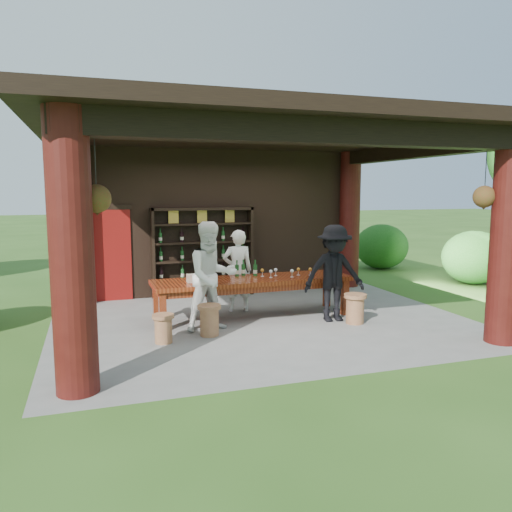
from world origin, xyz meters
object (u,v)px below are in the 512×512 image
object	(u,v)px
tasting_table	(253,284)
stool_near_right	(355,308)
guest_woman	(212,276)
guest_man	(334,273)
napkin_basket	(194,278)
host	(238,271)
stool_near_left	(209,319)
wine_shelf	(203,252)
stool_far_left	(163,328)

from	to	relation	value
tasting_table	stool_near_right	size ratio (longest dim) A/B	6.99
tasting_table	guest_woman	distance (m)	1.13
stool_near_right	guest_man	xyz separation A→B (m)	(-0.28, 0.29, 0.60)
guest_man	napkin_basket	xyz separation A→B (m)	(-2.45, 0.63, -0.06)
guest_woman	tasting_table	bearing A→B (deg)	21.50
host	guest_man	world-z (taller)	guest_man
stool_near_left	stool_near_right	world-z (taller)	stool_near_right
guest_man	wine_shelf	bearing A→B (deg)	127.85
wine_shelf	guest_woman	xyz separation A→B (m)	(-0.45, -2.74, -0.08)
stool_near_right	tasting_table	bearing A→B (deg)	148.71
stool_far_left	guest_woman	world-z (taller)	guest_woman
napkin_basket	stool_far_left	bearing A→B (deg)	-124.72
wine_shelf	stool_far_left	size ratio (longest dim) A/B	5.00
stool_near_left	stool_near_right	xyz separation A→B (m)	(2.66, -0.07, 0.01)
stool_near_right	guest_woman	world-z (taller)	guest_woman
guest_man	napkin_basket	distance (m)	2.53
tasting_table	stool_far_left	size ratio (longest dim) A/B	8.21
wine_shelf	tasting_table	size ratio (longest dim) A/B	0.61
guest_man	tasting_table	bearing A→B (deg)	158.11
stool_far_left	napkin_basket	world-z (taller)	napkin_basket
stool_far_left	host	bearing A→B (deg)	44.41
stool_near_left	stool_far_left	size ratio (longest dim) A/B	1.13
stool_far_left	guest_man	distance (m)	3.24
guest_woman	napkin_basket	world-z (taller)	guest_woman
host	stool_near_right	bearing A→B (deg)	143.33
tasting_table	stool_far_left	world-z (taller)	tasting_table
wine_shelf	stool_near_left	bearing A→B (deg)	-100.54
tasting_table	guest_woman	xyz separation A→B (m)	(-0.92, -0.58, 0.29)
guest_woman	napkin_basket	size ratio (longest dim) A/B	7.16
stool_near_left	guest_woman	world-z (taller)	guest_woman
stool_near_right	guest_man	size ratio (longest dim) A/B	0.30
guest_woman	host	bearing A→B (deg)	44.98
tasting_table	napkin_basket	size ratio (longest dim) A/B	14.38
guest_woman	wine_shelf	bearing A→B (deg)	70.01
host	stool_far_left	bearing A→B (deg)	49.93
stool_near_left	napkin_basket	world-z (taller)	napkin_basket
stool_far_left	host	size ratio (longest dim) A/B	0.28
guest_woman	napkin_basket	bearing A→B (deg)	99.30
wine_shelf	napkin_basket	bearing A→B (deg)	-106.13
tasting_table	stool_near_left	xyz separation A→B (m)	(-1.04, -0.91, -0.36)
stool_far_left	guest_woman	size ratio (longest dim) A/B	0.24
stool_near_right	host	world-z (taller)	host
stool_near_left	host	distance (m)	1.84
stool_far_left	guest_man	bearing A→B (deg)	6.93
host	guest_man	bearing A→B (deg)	144.17
wine_shelf	napkin_basket	distance (m)	2.31
tasting_table	host	bearing A→B (deg)	101.57
guest_man	napkin_basket	world-z (taller)	guest_man
stool_near_right	guest_man	world-z (taller)	guest_man
host	guest_man	distance (m)	1.94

